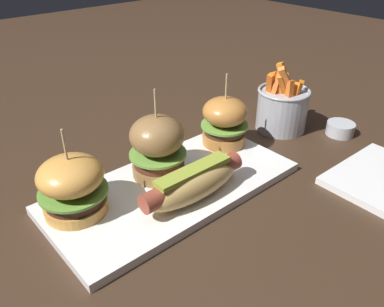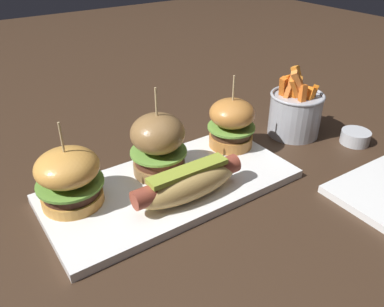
{
  "view_description": "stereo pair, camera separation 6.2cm",
  "coord_description": "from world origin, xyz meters",
  "px_view_note": "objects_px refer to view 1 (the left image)",
  "views": [
    {
      "loc": [
        -0.31,
        -0.4,
        0.37
      ],
      "look_at": [
        0.04,
        0.0,
        0.05
      ],
      "focal_mm": 36.53,
      "sensor_mm": 36.0,
      "label": 1
    },
    {
      "loc": [
        -0.26,
        -0.44,
        0.37
      ],
      "look_at": [
        0.04,
        0.0,
        0.05
      ],
      "focal_mm": 36.53,
      "sensor_mm": 36.0,
      "label": 2
    }
  ],
  "objects_px": {
    "hot_dog": "(192,183)",
    "sauce_ramekin": "(340,128)",
    "slider_center": "(156,147)",
    "slider_left": "(72,185)",
    "platter_main": "(173,187)",
    "fries_bucket": "(282,107)",
    "slider_right": "(225,121)"
  },
  "relations": [
    {
      "from": "hot_dog",
      "to": "sauce_ramekin",
      "type": "xyz_separation_m",
      "value": [
        0.38,
        -0.02,
        -0.03
      ]
    },
    {
      "from": "slider_center",
      "to": "slider_left",
      "type": "bearing_deg",
      "value": 179.52
    },
    {
      "from": "platter_main",
      "to": "sauce_ramekin",
      "type": "relative_size",
      "value": 7.23
    },
    {
      "from": "slider_center",
      "to": "fries_bucket",
      "type": "relative_size",
      "value": 1.06
    },
    {
      "from": "platter_main",
      "to": "slider_right",
      "type": "bearing_deg",
      "value": 14.85
    },
    {
      "from": "slider_center",
      "to": "slider_right",
      "type": "height_order",
      "value": "slider_center"
    },
    {
      "from": "slider_left",
      "to": "fries_bucket",
      "type": "distance_m",
      "value": 0.45
    },
    {
      "from": "slider_left",
      "to": "slider_right",
      "type": "relative_size",
      "value": 0.97
    },
    {
      "from": "platter_main",
      "to": "slider_right",
      "type": "relative_size",
      "value": 2.96
    },
    {
      "from": "slider_center",
      "to": "fries_bucket",
      "type": "height_order",
      "value": "slider_center"
    },
    {
      "from": "hot_dog",
      "to": "fries_bucket",
      "type": "bearing_deg",
      "value": 13.68
    },
    {
      "from": "platter_main",
      "to": "slider_center",
      "type": "height_order",
      "value": "slider_center"
    },
    {
      "from": "slider_left",
      "to": "slider_right",
      "type": "height_order",
      "value": "slider_right"
    },
    {
      "from": "slider_left",
      "to": "fries_bucket",
      "type": "bearing_deg",
      "value": -1.54
    },
    {
      "from": "slider_right",
      "to": "fries_bucket",
      "type": "bearing_deg",
      "value": -5.53
    },
    {
      "from": "slider_center",
      "to": "platter_main",
      "type": "bearing_deg",
      "value": -84.32
    },
    {
      "from": "slider_left",
      "to": "fries_bucket",
      "type": "relative_size",
      "value": 0.94
    },
    {
      "from": "platter_main",
      "to": "hot_dog",
      "type": "xyz_separation_m",
      "value": [
        -0.0,
        -0.05,
        0.03
      ]
    },
    {
      "from": "fries_bucket",
      "to": "sauce_ramekin",
      "type": "relative_size",
      "value": 2.52
    },
    {
      "from": "hot_dog",
      "to": "fries_bucket",
      "type": "height_order",
      "value": "fries_bucket"
    },
    {
      "from": "slider_center",
      "to": "slider_right",
      "type": "distance_m",
      "value": 0.16
    },
    {
      "from": "platter_main",
      "to": "slider_left",
      "type": "xyz_separation_m",
      "value": [
        -0.15,
        0.04,
        0.05
      ]
    },
    {
      "from": "platter_main",
      "to": "slider_right",
      "type": "distance_m",
      "value": 0.17
    },
    {
      "from": "slider_right",
      "to": "sauce_ramekin",
      "type": "relative_size",
      "value": 2.44
    },
    {
      "from": "slider_right",
      "to": "fries_bucket",
      "type": "xyz_separation_m",
      "value": [
        0.15,
        -0.01,
        -0.01
      ]
    },
    {
      "from": "hot_dog",
      "to": "slider_center",
      "type": "relative_size",
      "value": 1.2
    },
    {
      "from": "platter_main",
      "to": "sauce_ramekin",
      "type": "xyz_separation_m",
      "value": [
        0.38,
        -0.07,
        0.01
      ]
    },
    {
      "from": "platter_main",
      "to": "fries_bucket",
      "type": "relative_size",
      "value": 2.87
    },
    {
      "from": "platter_main",
      "to": "sauce_ramekin",
      "type": "height_order",
      "value": "sauce_ramekin"
    },
    {
      "from": "hot_dog",
      "to": "slider_center",
      "type": "height_order",
      "value": "slider_center"
    },
    {
      "from": "platter_main",
      "to": "slider_center",
      "type": "bearing_deg",
      "value": 95.68
    },
    {
      "from": "slider_right",
      "to": "sauce_ramekin",
      "type": "height_order",
      "value": "slider_right"
    }
  ]
}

